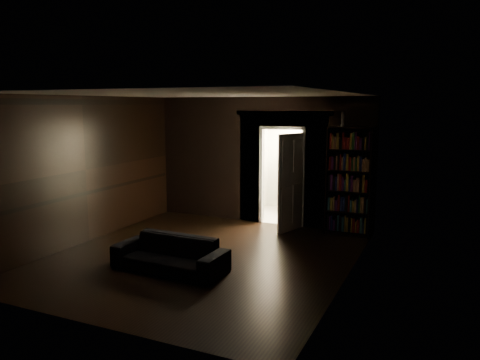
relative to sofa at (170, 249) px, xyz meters
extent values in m
plane|color=black|center=(0.16, 0.75, -0.36)|extent=(5.50, 5.50, 0.00)
cube|color=black|center=(-1.07, 3.55, 1.04)|extent=(2.55, 0.10, 2.80)
cube|color=black|center=(1.88, 3.55, 1.04)|extent=(1.55, 0.10, 2.80)
cube|color=black|center=(0.66, 3.55, 2.09)|extent=(0.90, 0.10, 0.70)
cube|color=black|center=(-2.34, 0.75, 1.04)|extent=(0.02, 5.50, 2.80)
cube|color=black|center=(2.66, 0.75, 1.04)|extent=(0.02, 5.50, 2.80)
cube|color=black|center=(0.16, -2.00, 1.04)|extent=(5.00, 0.02, 2.80)
cube|color=beige|center=(0.16, 0.75, 2.44)|extent=(5.00, 5.50, 0.02)
cube|color=white|center=(0.66, 3.49, 0.69)|extent=(1.04, 0.06, 2.17)
cube|color=beige|center=(0.66, 4.40, -0.41)|extent=(2.20, 1.80, 0.10)
cube|color=silver|center=(0.66, 5.25, 0.84)|extent=(2.20, 0.10, 2.40)
cube|color=silver|center=(-0.39, 4.40, 0.84)|extent=(0.10, 1.60, 2.40)
cube|color=silver|center=(1.71, 4.40, 0.84)|extent=(0.10, 1.60, 2.40)
cube|color=silver|center=(0.66, 4.40, 2.09)|extent=(2.20, 1.80, 0.10)
cube|color=#CD6E7F|center=(0.66, 5.19, 1.86)|extent=(2.00, 0.04, 0.26)
imported|color=black|center=(0.00, 0.00, 0.00)|extent=(1.88, 0.86, 0.71)
cube|color=black|center=(2.16, 3.30, 0.74)|extent=(0.91, 0.36, 2.20)
cube|color=silver|center=(0.58, 4.86, 0.47)|extent=(0.76, 0.70, 1.65)
cube|color=white|center=(1.00, 3.07, 0.67)|extent=(0.30, 0.83, 2.05)
cube|color=white|center=(2.00, 3.27, 1.99)|extent=(0.12, 0.12, 0.30)
cube|color=black|center=(0.53, 4.76, 1.42)|extent=(0.63, 0.15, 0.25)
camera|label=1|loc=(3.99, -6.09, 2.28)|focal=35.00mm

